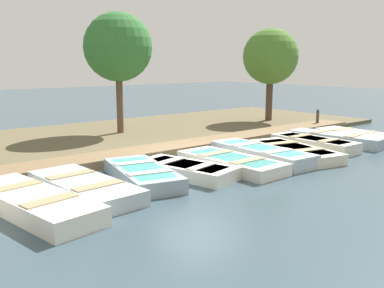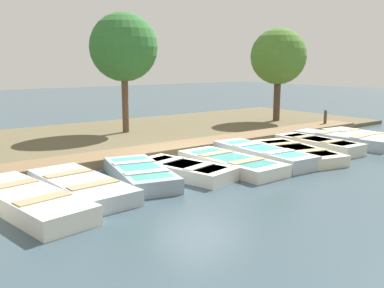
% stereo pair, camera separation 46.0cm
% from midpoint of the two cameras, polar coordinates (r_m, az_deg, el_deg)
% --- Properties ---
extents(ground_plane, '(80.00, 80.00, 0.00)m').
position_cam_midpoint_polar(ground_plane, '(12.73, 2.06, -2.33)').
color(ground_plane, '#384C56').
extents(shore_bank, '(8.00, 24.00, 0.16)m').
position_cam_midpoint_polar(shore_bank, '(16.81, -8.79, 1.04)').
color(shore_bank, brown).
rests_on(shore_bank, ground_plane).
extents(dock_walkway, '(1.21, 18.66, 0.28)m').
position_cam_midpoint_polar(dock_walkway, '(13.81, -1.67, -0.71)').
color(dock_walkway, brown).
rests_on(dock_walkway, ground_plane).
extents(rowboat_2, '(3.70, 1.66, 0.40)m').
position_cam_midpoint_polar(rowboat_2, '(9.09, -19.76, -7.06)').
color(rowboat_2, silver).
rests_on(rowboat_2, ground_plane).
extents(rowboat_3, '(3.28, 1.40, 0.37)m').
position_cam_midpoint_polar(rowboat_3, '(9.83, -13.30, -5.47)').
color(rowboat_3, '#B2BCC1').
rests_on(rowboat_3, ground_plane).
extents(rowboat_4, '(3.08, 1.82, 0.38)m').
position_cam_midpoint_polar(rowboat_4, '(10.63, -5.71, -3.97)').
color(rowboat_4, '#8C9EA8').
rests_on(rowboat_4, ground_plane).
extents(rowboat_5, '(2.86, 1.68, 0.35)m').
position_cam_midpoint_polar(rowboat_5, '(11.05, 0.16, -3.42)').
color(rowboat_5, silver).
rests_on(rowboat_5, ground_plane).
extents(rowboat_6, '(3.24, 1.31, 0.35)m').
position_cam_midpoint_polar(rowboat_6, '(11.87, 6.29, -2.50)').
color(rowboat_6, silver).
rests_on(rowboat_6, ground_plane).
extents(rowboat_7, '(3.56, 1.33, 0.42)m').
position_cam_midpoint_polar(rowboat_7, '(12.95, 10.42, -1.34)').
color(rowboat_7, '#B2BCC1').
rests_on(rowboat_7, ground_plane).
extents(rowboat_8, '(3.45, 1.90, 0.35)m').
position_cam_midpoint_polar(rowboat_8, '(13.66, 14.75, -1.05)').
color(rowboat_8, beige).
rests_on(rowboat_8, ground_plane).
extents(rowboat_9, '(3.01, 1.10, 0.41)m').
position_cam_midpoint_polar(rowboat_9, '(14.99, 17.31, -0.04)').
color(rowboat_9, beige).
rests_on(rowboat_9, ground_plane).
extents(rowboat_10, '(3.44, 1.40, 0.40)m').
position_cam_midpoint_polar(rowboat_10, '(16.20, 20.08, 0.57)').
color(rowboat_10, '#8C9EA8').
rests_on(rowboat_10, ground_plane).
extents(rowboat_11, '(2.84, 1.44, 0.36)m').
position_cam_midpoint_polar(rowboat_11, '(17.27, 22.29, 0.94)').
color(rowboat_11, beige).
rests_on(rowboat_11, ground_plane).
extents(mooring_post_far, '(0.13, 0.13, 0.88)m').
position_cam_midpoint_polar(mooring_post_far, '(19.61, 17.97, 3.08)').
color(mooring_post_far, '#47382D').
rests_on(mooring_post_far, ground_plane).
extents(park_tree_left, '(2.64, 2.64, 4.80)m').
position_cam_midpoint_polar(park_tree_left, '(17.05, -8.32, 12.60)').
color(park_tree_left, brown).
rests_on(park_tree_left, ground_plane).
extents(park_tree_center, '(2.60, 2.60, 4.49)m').
position_cam_midpoint_polar(park_tree_center, '(20.82, 12.09, 11.29)').
color(park_tree_center, '#4C3828').
rests_on(park_tree_center, ground_plane).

